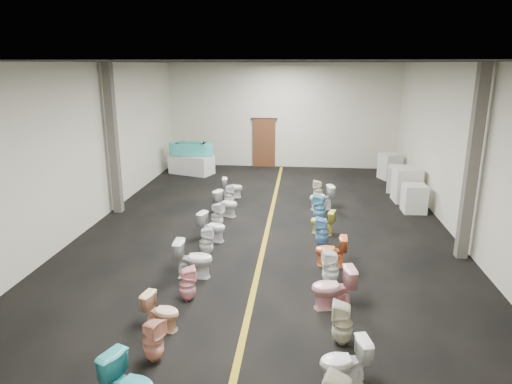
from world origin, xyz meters
The scene contains 37 objects.
floor centered at (0.00, 0.00, 0.00)m, with size 16.00×16.00×0.00m, color black.
ceiling centered at (0.00, 0.00, 4.50)m, with size 16.00×16.00×0.00m, color black.
wall_back centered at (0.00, 8.00, 2.25)m, with size 10.00×10.00×0.00m, color beige.
wall_front centered at (0.00, -8.00, 2.25)m, with size 10.00×10.00×0.00m, color beige.
wall_left centered at (-5.00, 0.00, 2.25)m, with size 16.00×16.00×0.00m, color beige.
wall_right centered at (5.00, 0.00, 2.25)m, with size 16.00×16.00×0.00m, color beige.
aisle_stripe centered at (0.00, 0.00, 0.00)m, with size 0.12×15.60×0.01m, color olive.
back_door centered at (-0.80, 7.94, 1.05)m, with size 1.00×0.10×2.10m, color #562D19.
door_frame centered at (-0.80, 7.95, 2.12)m, with size 1.15×0.08×0.10m, color #331C11.
column_left centered at (-4.75, 1.00, 2.25)m, with size 0.25×0.25×4.50m, color #59544C.
column_right centered at (4.75, -1.50, 2.25)m, with size 0.25×0.25×4.50m, color #59544C.
display_table centered at (-3.69, 6.23, 0.39)m, with size 1.76×0.88×0.78m, color silver.
bathtub centered at (-3.69, 6.23, 1.07)m, with size 1.86×0.68×0.55m.
appliance_crate_a centered at (4.40, 1.91, 0.43)m, with size 0.68×0.68×0.87m, color silver.
appliance_crate_b centered at (4.40, 3.06, 0.57)m, with size 0.83×0.83×1.13m, color silver.
appliance_crate_c centered at (4.40, 4.30, 0.46)m, with size 0.81×0.81×0.91m, color silver.
appliance_crate_d centered at (4.40, 6.17, 0.51)m, with size 0.71×0.71×1.02m, color beige.
toilet_left_1 centered at (-1.29, -6.12, 0.36)m, with size 0.32×0.33×0.72m, color #EDA289.
toilet_left_2 centered at (-1.43, -5.24, 0.33)m, with size 0.37×0.65×0.66m, color #F8BF95.
toilet_left_3 centered at (-1.23, -4.22, 0.35)m, with size 0.32×0.32×0.70m, color #F7A4AC.
toilet_left_4 centered at (-1.35, -3.19, 0.42)m, with size 0.46×0.81×0.83m, color silver.
toilet_left_5 centered at (-1.31, -2.08, 0.37)m, with size 0.33×0.34×0.74m, color silver.
toilet_left_6 centered at (-1.36, -1.08, 0.38)m, with size 0.42×0.74×0.75m, color silver.
toilet_left_7 centered at (-1.41, -0.14, 0.37)m, with size 0.34×0.34×0.74m, color white.
toilet_left_8 centered at (-1.34, 0.95, 0.38)m, with size 0.43×0.75×0.76m, color silver.
toilet_left_9 centered at (-1.41, 1.93, 0.36)m, with size 0.32×0.33×0.71m, color white.
toilet_left_10 centered at (-1.45, 2.91, 0.35)m, with size 0.39×0.69×0.70m, color white.
toilet_right_1 centered at (1.59, -6.36, 0.36)m, with size 0.41×0.71×0.73m, color white.
toilet_right_2 centered at (1.64, -5.37, 0.38)m, with size 0.34×0.35×0.76m, color beige.
toilet_right_3 centered at (1.55, -4.22, 0.41)m, with size 0.46×0.81×0.82m, color #EAA3A6.
toilet_right_4 centered at (1.56, -3.29, 0.39)m, with size 0.35×0.36×0.78m, color white.
toilet_right_5 centered at (1.62, -2.32, 0.36)m, with size 0.40×0.71×0.72m, color orange.
toilet_right_6 centered at (1.46, -1.17, 0.38)m, with size 0.34×0.35×0.75m, color #67A2D7.
toilet_right_7 centered at (1.50, -0.29, 0.34)m, with size 0.38×0.66×0.68m, color #D7CF4C.
toilet_right_8 centered at (1.45, 0.74, 0.40)m, with size 0.36×0.37×0.80m, color #65ADD4.
toilet_right_9 centered at (1.55, 1.86, 0.39)m, with size 0.43×0.76×0.78m, color white.
toilet_right_10 centered at (1.47, 2.82, 0.35)m, with size 0.32×0.32×0.71m, color #F2E5C6.
Camera 1 is at (0.91, -12.05, 4.47)m, focal length 32.00 mm.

